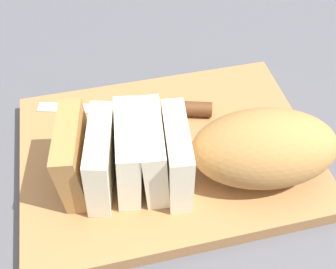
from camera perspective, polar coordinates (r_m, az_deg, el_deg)
name	(u,v)px	position (r m, az deg, el deg)	size (l,w,h in m)	color
ground_plane	(168,160)	(0.60, 0.00, -3.49)	(3.00, 3.00, 0.00)	#4C4C51
cutting_board	(168,154)	(0.59, 0.00, -2.73)	(0.40, 0.30, 0.03)	#9E6B3D
bread_loaf	(207,151)	(0.51, 5.35, -2.33)	(0.35, 0.15, 0.10)	#A8753D
bread_knife	(168,109)	(0.62, 0.05, 3.54)	(0.26, 0.09, 0.02)	silver
crumb_near_knife	(178,115)	(0.61, 1.44, 2.66)	(0.01, 0.01, 0.01)	tan
crumb_near_loaf	(162,115)	(0.62, -0.87, 2.66)	(0.00, 0.00, 0.00)	tan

